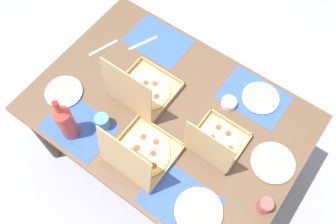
# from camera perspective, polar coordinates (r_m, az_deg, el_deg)

# --- Properties ---
(ground_plane) EXTENTS (6.00, 6.00, 0.00)m
(ground_plane) POSITION_cam_1_polar(r_m,az_deg,el_deg) (2.63, -0.00, -7.27)
(ground_plane) COLOR gray
(dining_table) EXTENTS (1.47, 1.01, 0.73)m
(dining_table) POSITION_cam_1_polar(r_m,az_deg,el_deg) (2.05, -0.00, -1.29)
(dining_table) COLOR #3F3328
(dining_table) RESTS_ON ground_plane
(placemat_near_left) EXTENTS (0.36, 0.26, 0.00)m
(placemat_near_left) POSITION_cam_1_polar(r_m,az_deg,el_deg) (2.06, 13.38, 2.30)
(placemat_near_left) COLOR #2D4C9E
(placemat_near_left) RESTS_ON dining_table
(placemat_near_right) EXTENTS (0.36, 0.26, 0.00)m
(placemat_near_right) POSITION_cam_1_polar(r_m,az_deg,el_deg) (2.22, -1.51, 11.13)
(placemat_near_right) COLOR #2D4C9E
(placemat_near_right) RESTS_ON dining_table
(placemat_far_left) EXTENTS (0.36, 0.26, 0.00)m
(placemat_far_left) POSITION_cam_1_polar(r_m,az_deg,el_deg) (1.79, 1.89, -13.82)
(placemat_far_left) COLOR #2D4C9E
(placemat_far_left) RESTS_ON dining_table
(placemat_far_right) EXTENTS (0.36, 0.26, 0.00)m
(placemat_far_right) POSITION_cam_1_polar(r_m,az_deg,el_deg) (1.98, -13.95, -2.38)
(placemat_far_right) COLOR #2D4C9E
(placemat_far_right) RESTS_ON dining_table
(pizza_box_edge_far) EXTENTS (0.31, 0.31, 0.34)m
(pizza_box_edge_far) POSITION_cam_1_polar(r_m,az_deg,el_deg) (1.97, -4.10, 3.42)
(pizza_box_edge_far) COLOR tan
(pizza_box_edge_far) RESTS_ON dining_table
(pizza_box_center) EXTENTS (0.26, 0.26, 0.29)m
(pizza_box_center) POSITION_cam_1_polar(r_m,az_deg,el_deg) (1.85, 7.53, -4.85)
(pizza_box_center) COLOR tan
(pizza_box_center) RESTS_ON dining_table
(pizza_box_corner_left) EXTENTS (0.30, 0.31, 0.34)m
(pizza_box_corner_left) POSITION_cam_1_polar(r_m,az_deg,el_deg) (1.81, -4.45, -6.70)
(pizza_box_corner_left) COLOR tan
(pizza_box_corner_left) RESTS_ON dining_table
(plate_middle) EXTENTS (0.23, 0.23, 0.03)m
(plate_middle) POSITION_cam_1_polar(r_m,az_deg,el_deg) (1.78, 4.75, -15.31)
(plate_middle) COLOR white
(plate_middle) RESTS_ON dining_table
(plate_far_left) EXTENTS (0.22, 0.22, 0.03)m
(plate_far_left) POSITION_cam_1_polar(r_m,az_deg,el_deg) (1.91, 16.11, -7.63)
(plate_far_left) COLOR white
(plate_far_left) RESTS_ON dining_table
(plate_far_right) EXTENTS (0.21, 0.21, 0.03)m
(plate_far_right) POSITION_cam_1_polar(r_m,az_deg,el_deg) (2.09, -16.10, 3.08)
(plate_far_right) COLOR white
(plate_far_right) RESTS_ON dining_table
(plate_near_right) EXTENTS (0.20, 0.20, 0.03)m
(plate_near_right) POSITION_cam_1_polar(r_m,az_deg,el_deg) (2.05, 14.29, 2.13)
(plate_near_right) COLOR white
(plate_near_right) RESTS_ON dining_table
(soda_bottle) EXTENTS (0.09, 0.09, 0.32)m
(soda_bottle) POSITION_cam_1_polar(r_m,az_deg,el_deg) (1.86, -15.86, -1.44)
(soda_bottle) COLOR #B2382D
(soda_bottle) RESTS_ON dining_table
(cup_red) EXTENTS (0.07, 0.07, 0.09)m
(cup_red) POSITION_cam_1_polar(r_m,az_deg,el_deg) (1.92, -10.29, -1.53)
(cup_red) COLOR teal
(cup_red) RESTS_ON dining_table
(cup_spare) EXTENTS (0.06, 0.06, 0.09)m
(cup_spare) POSITION_cam_1_polar(r_m,az_deg,el_deg) (1.80, 15.03, -14.06)
(cup_spare) COLOR #BF4742
(cup_spare) RESTS_ON dining_table
(condiment_bowl) EXTENTS (0.08, 0.08, 0.04)m
(condiment_bowl) POSITION_cam_1_polar(r_m,az_deg,el_deg) (1.99, 9.58, 1.40)
(condiment_bowl) COLOR white
(condiment_bowl) RESTS_ON dining_table
(fork_by_far_right) EXTENTS (0.08, 0.18, 0.00)m
(fork_by_far_right) POSITION_cam_1_polar(r_m,az_deg,el_deg) (2.22, -10.13, 9.92)
(fork_by_far_right) COLOR #B7B7BC
(fork_by_far_right) RESTS_ON dining_table
(fork_by_near_left) EXTENTS (0.09, 0.18, 0.00)m
(fork_by_near_left) POSITION_cam_1_polar(r_m,az_deg,el_deg) (2.21, -3.93, 10.78)
(fork_by_near_left) COLOR #B7B7BC
(fork_by_near_left) RESTS_ON dining_table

